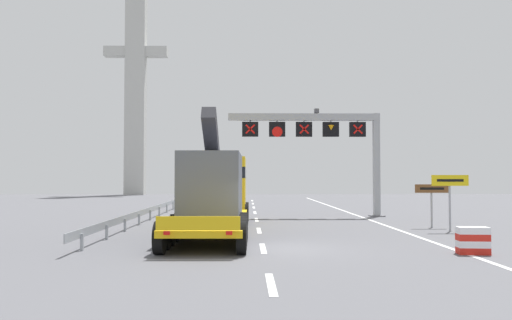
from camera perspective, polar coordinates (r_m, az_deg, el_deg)
name	(u,v)px	position (r m, az deg, el deg)	size (l,w,h in m)	color
ground	(277,249)	(18.37, 2.41, -9.93)	(112.00, 112.00, 0.00)	#5B5B60
lane_markings	(256,216)	(33.32, -0.04, -6.30)	(0.20, 44.72, 0.01)	silver
edge_line_right	(369,220)	(31.13, 12.59, -6.57)	(0.20, 63.00, 0.01)	silver
overhead_lane_gantry	(323,134)	(33.20, 7.57, 2.93)	(10.07, 0.90, 6.98)	#9EA0A5
heavy_haul_truck_yellow	(217,189)	(24.25, -4.41, -3.25)	(3.15, 14.09, 5.30)	yellow
exit_sign_yellow	(450,188)	(25.44, 20.97, -2.94)	(1.74, 0.15, 2.65)	#9EA0A5
tourist_info_sign_brown	(432,194)	(27.11, 19.15, -3.65)	(1.70, 0.15, 2.18)	#9EA0A5
crash_barrier_striped	(473,241)	(18.45, 23.20, -8.33)	(1.04, 0.59, 0.90)	red
guardrail_left	(149,211)	(30.73, -11.90, -5.60)	(0.13, 27.92, 0.76)	#999EA3
bridge_pylon_distant	(136,77)	(75.63, -13.35, 9.10)	(9.00, 2.00, 33.06)	#B7B7B2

